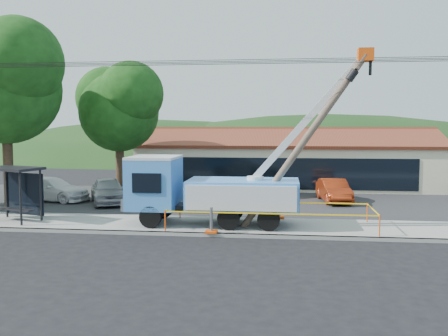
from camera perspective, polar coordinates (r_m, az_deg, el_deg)
ground at (r=20.05m, az=-4.46°, el=-9.07°), size 120.00×120.00×0.00m
curb at (r=22.04m, az=-3.39°, el=-7.57°), size 60.00×0.25×0.15m
sidewalk at (r=23.87m, az=-2.57°, el=-6.59°), size 60.00×4.00×0.15m
parking_lot at (r=31.67m, az=-0.21°, el=-3.75°), size 60.00×12.00×0.10m
strip_mall at (r=39.17m, az=7.04°, el=0.59°), size 22.50×8.53×4.67m
tree_west_near at (r=31.47m, az=-23.75°, el=9.42°), size 7.56×6.72×10.80m
tree_lot at (r=33.88m, az=-11.93°, el=7.16°), size 6.30×5.60×8.94m
hill_west at (r=76.58m, az=-7.43°, el=1.31°), size 78.40×56.00×28.00m
hill_center at (r=74.49m, az=11.55°, el=1.15°), size 89.60×64.00×32.00m
utility_truck at (r=23.54m, az=-1.87°, el=-2.38°), size 11.24×4.31×8.04m
leaning_pole at (r=22.75m, az=9.73°, el=3.87°), size 5.61×1.77×7.96m
bus_shelter at (r=26.50m, az=-22.71°, el=-1.41°), size 3.12×2.44×2.64m
caution_tape at (r=23.31m, az=5.36°, el=-4.98°), size 9.31×3.24×0.94m
car_silver at (r=31.13m, az=-13.09°, el=-4.13°), size 3.66×5.03×1.59m
car_red at (r=31.68m, az=12.41°, el=-3.96°), size 2.03×4.44×1.41m
car_white at (r=33.18m, az=-19.10°, el=-3.72°), size 5.35×3.05×1.46m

